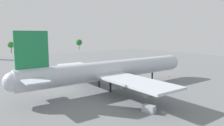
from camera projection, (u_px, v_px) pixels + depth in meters
ground_plane at (112, 88)px, 77.60m from camera, size 291.24×291.24×0.00m
cargo_airplane at (111, 70)px, 76.47m from camera, size 72.81×59.75×20.75m
cargo_container_fore at (149, 109)px, 53.57m from camera, size 2.77×3.57×1.78m
safety_cone_nose at (168, 76)px, 97.06m from camera, size 0.53×0.53×0.76m
tree_line_backdrop at (10, 44)px, 213.86m from camera, size 159.95×7.58×15.20m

